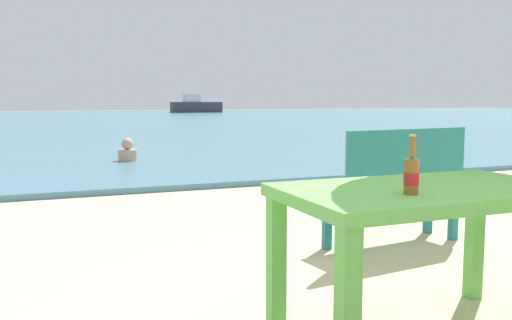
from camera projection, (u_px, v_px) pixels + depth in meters
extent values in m
cube|color=teal|center=(80.00, 120.00, 30.24)|extent=(120.00, 50.00, 0.08)
cube|color=#60B24C|center=(427.00, 193.00, 2.61)|extent=(1.40, 0.80, 0.06)
cube|color=#60B24C|center=(347.00, 314.00, 2.10)|extent=(0.08, 0.08, 0.70)
cube|color=#60B24C|center=(276.00, 264.00, 2.72)|extent=(0.08, 0.08, 0.70)
cube|color=#60B24C|center=(474.00, 240.00, 3.20)|extent=(0.08, 0.08, 0.70)
cylinder|color=brown|center=(411.00, 177.00, 2.38)|extent=(0.06, 0.06, 0.16)
cone|color=brown|center=(412.00, 159.00, 2.37)|extent=(0.06, 0.06, 0.03)
cylinder|color=brown|center=(412.00, 146.00, 2.36)|extent=(0.03, 0.03, 0.09)
cylinder|color=red|center=(411.00, 179.00, 2.38)|extent=(0.07, 0.07, 0.05)
cylinder|color=gold|center=(413.00, 135.00, 2.36)|extent=(0.03, 0.03, 0.01)
cube|color=#237275|center=(393.00, 190.00, 4.38)|extent=(1.24, 0.50, 0.05)
cube|color=#237275|center=(408.00, 157.00, 4.21)|extent=(1.20, 0.19, 0.44)
cube|color=#237275|center=(428.00, 209.00, 4.79)|extent=(0.06, 0.06, 0.42)
cube|color=#237275|center=(327.00, 223.00, 4.26)|extent=(0.06, 0.06, 0.42)
cube|color=#237275|center=(453.00, 215.00, 4.55)|extent=(0.06, 0.06, 0.42)
cube|color=#237275|center=(349.00, 230.00, 4.02)|extent=(0.06, 0.06, 0.42)
cylinder|color=tan|center=(128.00, 155.00, 9.78)|extent=(0.34, 0.34, 0.20)
sphere|color=tan|center=(127.00, 144.00, 9.76)|extent=(0.21, 0.21, 0.21)
cube|color=#38383F|center=(196.00, 107.00, 47.22)|extent=(4.40, 1.20, 0.90)
cube|color=silver|center=(192.00, 98.00, 46.98)|extent=(1.40, 0.90, 0.70)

